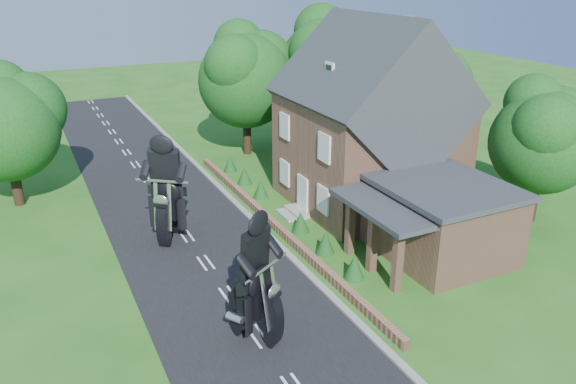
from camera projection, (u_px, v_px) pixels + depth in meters
name	position (u px, v px, depth m)	size (l,w,h in m)	color
ground	(229.00, 296.00, 22.69)	(120.00, 120.00, 0.00)	#255A19
road	(229.00, 295.00, 22.68)	(7.00, 80.00, 0.02)	black
kerb	(309.00, 274.00, 24.15)	(0.30, 80.00, 0.12)	gray
garden_wall	(274.00, 224.00, 28.53)	(0.30, 22.00, 0.40)	#9A684E
house	(370.00, 126.00, 30.34)	(9.54, 8.64, 10.24)	#9A684E
annex	(439.00, 219.00, 25.37)	(7.05, 5.94, 3.44)	#9A684E
tree_annex_side	(548.00, 132.00, 27.98)	(5.64, 5.20, 7.48)	black
tree_house_right	(430.00, 92.00, 34.71)	(6.51, 6.00, 8.40)	black
tree_behind_house	(335.00, 60.00, 39.59)	(7.81, 7.20, 10.08)	black
tree_behind_left	(251.00, 72.00, 38.15)	(6.94, 6.40, 9.16)	black
tree_far_road	(12.00, 119.00, 29.86)	(6.08, 5.60, 7.84)	black
shrub_a	(354.00, 266.00, 23.80)	(0.90, 0.90, 1.10)	#133D16
shrub_b	(325.00, 242.00, 25.89)	(0.90, 0.90, 1.10)	#133D16
shrub_c	(301.00, 222.00, 27.97)	(0.90, 0.90, 1.10)	#133D16
shrub_d	(261.00, 189.00, 32.14)	(0.90, 0.90, 1.10)	#133D16
shrub_e	(244.00, 175.00, 34.23)	(0.90, 0.90, 1.10)	#133D16
shrub_f	(230.00, 163.00, 36.31)	(0.90, 0.90, 1.10)	#133D16
motorcycle_lead	(256.00, 321.00, 19.76)	(0.41, 1.62, 1.51)	black
motorcycle_follow	(170.00, 225.00, 27.03)	(0.44, 1.72, 1.60)	black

